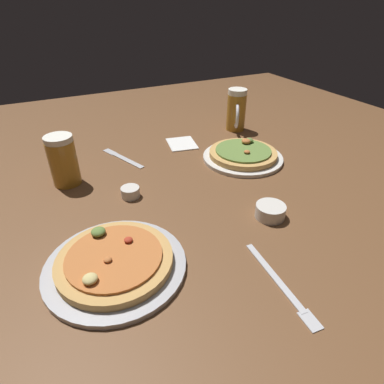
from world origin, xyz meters
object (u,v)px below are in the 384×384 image
Objects in this scene: beer_mug_amber at (63,160)px; ramekin_sauce at (130,192)px; pizza_plate_near at (115,262)px; napkin_folded at (182,143)px; fork_left at (281,284)px; knife_right at (123,158)px; beer_mug_dark at (236,111)px; ramekin_butter at (270,211)px; pizza_plate_far at (243,155)px.

beer_mug_amber reaches higher than ramekin_sauce.
napkin_folded is (0.39, 0.52, -0.01)m from pizza_plate_near.
pizza_plate_near is 2.43× the size of napkin_folded.
beer_mug_amber reaches higher than fork_left.
beer_mug_dark is at bearing 6.23° from knife_right.
beer_mug_dark is at bearing 63.24° from fork_left.
beer_mug_dark is 0.61m from ramekin_butter.
pizza_plate_near reaches higher than fork_left.
pizza_plate_far is 0.56m from fork_left.
pizza_plate_far is at bearing 67.79° from ramekin_butter.
pizza_plate_near is 0.34m from fork_left.
pizza_plate_near is 0.42m from beer_mug_amber.
fork_left is at bearing -116.40° from pizza_plate_far.
beer_mug_amber reaches higher than pizza_plate_near.
napkin_folded is (0.43, 0.10, -0.07)m from beer_mug_amber.
fork_left and knife_right have the same top height.
beer_mug_amber reaches higher than knife_right.
beer_mug_amber is at bearing 169.46° from pizza_plate_far.
ramekin_butter is 0.56m from knife_right.
beer_mug_dark reaches higher than pizza_plate_far.
pizza_plate_far is at bearing 63.60° from fork_left.
pizza_plate_near is 1.78× the size of beer_mug_dark.
knife_right is (-0.24, 0.50, -0.01)m from ramekin_butter.
ramekin_butter is (0.29, -0.25, 0.00)m from ramekin_sauce.
ramekin_butter is at bearing -40.79° from ramekin_sauce.
fork_left is (-0.25, -0.50, -0.01)m from pizza_plate_far.
fork_left is at bearing -34.27° from pizza_plate_near.
beer_mug_amber is 0.64× the size of fork_left.
napkin_folded is at bearing 13.41° from beer_mug_amber.
pizza_plate_near is at bearing -107.67° from knife_right.
beer_mug_amber is 0.23m from ramekin_sauce.
ramekin_sauce is at bearing 110.94° from fork_left.
beer_mug_dark is 0.63m from ramekin_sauce.
knife_right is at bearing -173.77° from beer_mug_dark.
beer_mug_dark is at bearing 65.41° from ramekin_butter.
pizza_plate_far is 1.34× the size of knife_right.
ramekin_sauce reaches higher than fork_left.
pizza_plate_near is 1.96× the size of beer_mug_amber.
pizza_plate_far reaches higher than napkin_folded.
beer_mug_dark is 0.82× the size of knife_right.
knife_right is at bearing 72.33° from pizza_plate_near.
pizza_plate_far is 0.33m from ramekin_butter.
beer_mug_amber is at bearing -168.66° from beer_mug_dark.
ramekin_butter is (-0.25, -0.55, -0.06)m from beer_mug_dark.
fork_left is 0.70m from knife_right.
pizza_plate_far reaches higher than fork_left.
napkin_folded is at bearing -172.13° from beer_mug_dark.
pizza_plate_far is at bearing -10.54° from beer_mug_amber.
beer_mug_dark is 0.71m from beer_mug_amber.
beer_mug_dark is at bearing 40.13° from pizza_plate_near.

